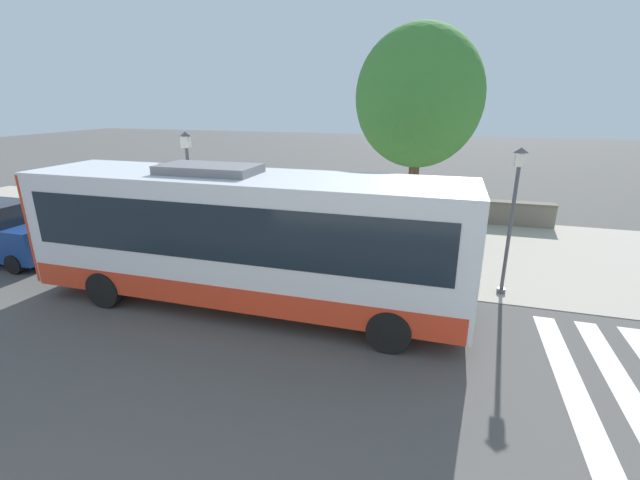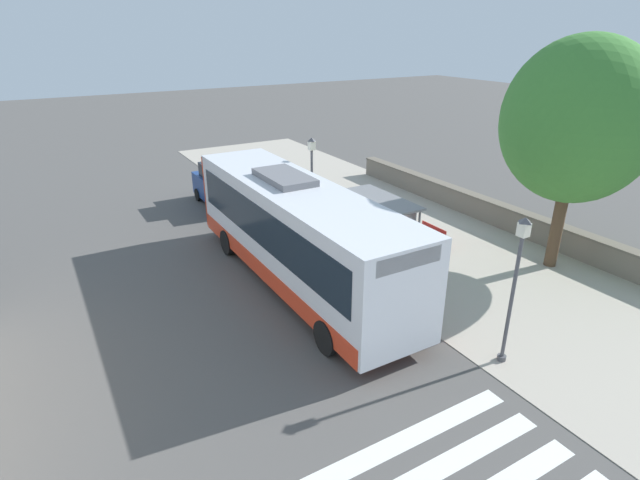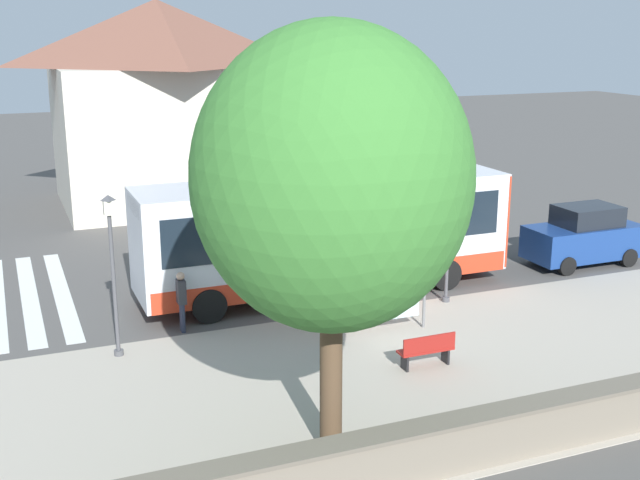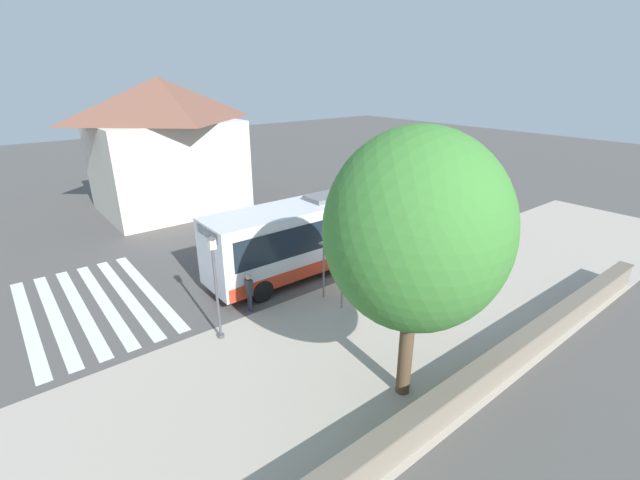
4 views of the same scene
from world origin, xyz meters
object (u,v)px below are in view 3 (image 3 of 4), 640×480
object	(u,v)px
pedestrian	(181,297)
bench	(427,350)
parked_car_behind_bus	(584,236)
bus_shelter	(367,254)
street_lamp_far	(449,218)
shade_tree	(332,180)
bus	(326,231)
street_lamp_near	(112,262)

from	to	relation	value
pedestrian	bench	distance (m)	6.80
parked_car_behind_bus	bus_shelter	bearing A→B (deg)	106.16
bus_shelter	street_lamp_far	size ratio (longest dim) A/B	0.76
pedestrian	shade_tree	bearing A→B (deg)	-169.93
bus_shelter	pedestrian	distance (m)	5.15
bus	shade_tree	bearing A→B (deg)	158.01
bus	street_lamp_far	distance (m)	3.80
street_lamp_far	street_lamp_near	bearing A→B (deg)	92.36
shade_tree	parked_car_behind_bus	xyz separation A→B (m)	(8.31, -13.03, -4.43)
bench	pedestrian	bearing A→B (deg)	47.20
street_lamp_near	shade_tree	distance (m)	7.63
bench	shade_tree	size ratio (longest dim) A/B	0.17
bus_shelter	bench	bearing A→B (deg)	-174.26
bus_shelter	street_lamp_near	distance (m)	6.62
bus	parked_car_behind_bus	distance (m)	9.49
bus	bus_shelter	world-z (taller)	bus
street_lamp_far	bus_shelter	bearing A→B (deg)	109.95
pedestrian	shade_tree	xyz separation A→B (m)	(-7.31, -1.30, 4.43)
bench	street_lamp_far	distance (m)	5.37
bus_shelter	parked_car_behind_bus	distance (m)	10.11
parked_car_behind_bus	street_lamp_near	bearing A→B (deg)	97.16
pedestrian	street_lamp_far	distance (m)	8.07
parked_car_behind_bus	shade_tree	bearing A→B (deg)	122.52
street_lamp_far	parked_car_behind_bus	distance (m)	6.84
bench	street_lamp_near	bearing A→B (deg)	62.44
street_lamp_near	parked_car_behind_bus	xyz separation A→B (m)	(2.04, -16.21, -1.48)
bench	street_lamp_far	bearing A→B (deg)	-36.25
bus_shelter	street_lamp_near	world-z (taller)	street_lamp_near
bus_shelter	shade_tree	xyz separation A→B (m)	(-5.52, 3.39, 3.26)
parked_car_behind_bus	street_lamp_far	bearing A→B (deg)	104.22
bus	shade_tree	distance (m)	10.26
pedestrian	street_lamp_near	size ratio (longest dim) A/B	0.41
street_lamp_far	shade_tree	xyz separation A→B (m)	(-6.68, 6.59, 2.82)
pedestrian	bench	world-z (taller)	pedestrian
bench	shade_tree	world-z (taller)	shade_tree
pedestrian	street_lamp_far	bearing A→B (deg)	-94.55
street_lamp_far	parked_car_behind_bus	bearing A→B (deg)	-75.78
bench	street_lamp_far	size ratio (longest dim) A/B	0.32
bus	shade_tree	size ratio (longest dim) A/B	1.40
bus	pedestrian	bearing A→B (deg)	108.53
bus_shelter	bench	size ratio (longest dim) A/B	2.37
bench	parked_car_behind_bus	world-z (taller)	parked_car_behind_bus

